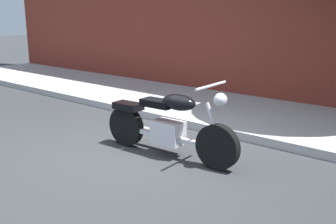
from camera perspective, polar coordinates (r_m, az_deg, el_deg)
The scene contains 3 objects.
ground_plane at distance 5.62m, azimuth -6.44°, elevation -6.29°, with size 60.00×60.00×0.00m, color #303335.
sidewalk at distance 7.84m, azimuth 9.47°, elevation 0.05°, with size 19.32×2.65×0.14m, color #B0B0B0.
motorcycle at distance 5.43m, azimuth 0.01°, elevation -1.96°, with size 2.19×0.70×1.10m.
Camera 1 is at (3.86, -3.59, 1.96)m, focal length 41.87 mm.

